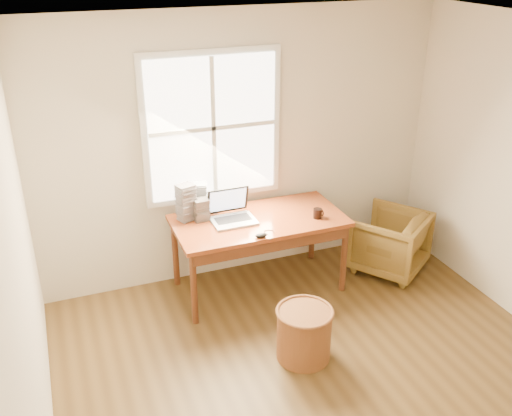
{
  "coord_description": "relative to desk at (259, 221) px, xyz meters",
  "views": [
    {
      "loc": [
        -1.73,
        -2.65,
        3.11
      ],
      "look_at": [
        -0.09,
        1.65,
        0.94
      ],
      "focal_mm": 40.0,
      "sensor_mm": 36.0,
      "label": 1
    }
  ],
  "objects": [
    {
      "name": "cd_stack_b",
      "position": [
        -0.51,
        0.17,
        0.12
      ],
      "size": [
        0.14,
        0.13,
        0.21
      ],
      "primitive_type": "cube",
      "rotation": [
        0.0,
        0.0,
        0.08
      ],
      "color": "#27272C",
      "rests_on": "desk"
    },
    {
      "name": "room_shell",
      "position": [
        -0.02,
        -1.64,
        0.59
      ],
      "size": [
        4.04,
        4.54,
        2.64
      ],
      "color": "brown",
      "rests_on": "ground"
    },
    {
      "name": "cd_stack_d",
      "position": [
        -0.37,
        0.32,
        0.11
      ],
      "size": [
        0.18,
        0.17,
        0.18
      ],
      "primitive_type": "cube",
      "rotation": [
        0.0,
        0.0,
        -0.41
      ],
      "color": "#A9AFB4",
      "rests_on": "desk"
    },
    {
      "name": "desk",
      "position": [
        0.0,
        0.0,
        0.0
      ],
      "size": [
        1.6,
        0.8,
        0.04
      ],
      "primitive_type": "cube",
      "color": "brown",
      "rests_on": "room_shell"
    },
    {
      "name": "cd_stack_c",
      "position": [
        -0.63,
        0.23,
        0.19
      ],
      "size": [
        0.19,
        0.18,
        0.35
      ],
      "primitive_type": "cube",
      "rotation": [
        0.0,
        0.0,
        0.31
      ],
      "color": "#989BA5",
      "rests_on": "desk"
    },
    {
      "name": "mouse",
      "position": [
        -0.12,
        -0.35,
        0.04
      ],
      "size": [
        0.11,
        0.07,
        0.04
      ],
      "primitive_type": "ellipsoid",
      "rotation": [
        0.0,
        0.0,
        -0.09
      ],
      "color": "black",
      "rests_on": "desk"
    },
    {
      "name": "cd_stack_a",
      "position": [
        -0.49,
        0.31,
        0.17
      ],
      "size": [
        0.19,
        0.17,
        0.31
      ],
      "primitive_type": "cube",
      "rotation": [
        0.0,
        0.0,
        -0.29
      ],
      "color": "silver",
      "rests_on": "desk"
    },
    {
      "name": "armchair",
      "position": [
        1.37,
        -0.15,
        -0.42
      ],
      "size": [
        0.95,
        0.95,
        0.63
      ],
      "primitive_type": "imported",
      "rotation": [
        0.0,
        0.0,
        3.76
      ],
      "color": "brown",
      "rests_on": "room_shell"
    },
    {
      "name": "wicker_stool",
      "position": [
        -0.04,
        -1.1,
        -0.51
      ],
      "size": [
        0.44,
        0.44,
        0.44
      ],
      "primitive_type": "cylinder",
      "rotation": [
        0.0,
        0.0,
        -0.01
      ],
      "color": "brown",
      "rests_on": "room_shell"
    },
    {
      "name": "laptop",
      "position": [
        -0.24,
        0.01,
        0.17
      ],
      "size": [
        0.4,
        0.42,
        0.3
      ],
      "primitive_type": null,
      "rotation": [
        0.0,
        0.0,
        0.01
      ],
      "color": "silver",
      "rests_on": "desk"
    },
    {
      "name": "coffee_mug",
      "position": [
        0.52,
        -0.18,
        0.07
      ],
      "size": [
        0.11,
        0.11,
        0.09
      ],
      "primitive_type": "cylinder",
      "rotation": [
        0.0,
        0.0,
        0.43
      ],
      "color": "black",
      "rests_on": "desk"
    }
  ]
}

